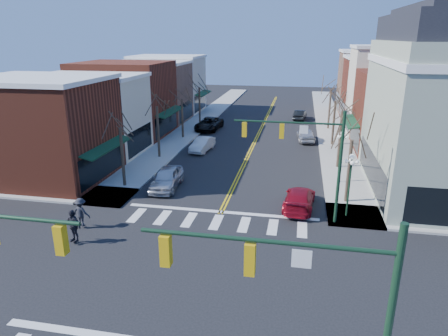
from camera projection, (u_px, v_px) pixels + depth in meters
The scene contains 32 objects.
ground at pixel (190, 277), 19.70m from camera, with size 160.00×160.00×0.00m, color black.
sidewalk_left at pixel (160, 154), 39.90m from camera, with size 3.50×70.00×0.15m, color #9E9B93.
sidewalk_right at pixel (340, 164), 36.74m from camera, with size 3.50×70.00×0.15m, color #9E9B93.
bldg_left_brick_a at pixel (43, 131), 32.20m from camera, with size 10.00×8.50×8.00m, color maroon.
bldg_left_stucco_a at pixel (91, 116), 39.50m from camera, with size 10.00×7.00×7.50m, color beige.
bldg_left_brick_b at pixel (125, 99), 46.79m from camera, with size 10.00×9.00×8.50m, color maroon.
bldg_left_tan at pixel (150, 93), 54.59m from camera, with size 10.00×7.50×7.80m, color #88604B.
bldg_left_stucco_b at pixel (169, 85), 61.75m from camera, with size 10.00×8.00×8.20m, color beige.
bldg_right_brick_a at pixel (409, 113), 39.64m from camera, with size 10.00×8.50×8.00m, color maroon.
bldg_right_stucco at pixel (394, 93), 46.54m from camera, with size 10.00×7.00×10.00m, color beige.
bldg_right_brick_b at pixel (382, 91), 53.77m from camera, with size 10.00×8.00×8.50m, color maroon.
bldg_right_tan at pixel (373, 83), 61.14m from camera, with size 10.00×8.00×9.00m, color #88604B.
traffic_mast_near_right at pixel (315, 304), 10.32m from camera, with size 6.60×0.28×7.20m.
traffic_mast_far_right at pixel (310, 151), 24.12m from camera, with size 6.60×0.28×7.20m.
lamppost_corner at pixel (350, 175), 25.21m from camera, with size 0.36×0.36×4.33m.
lamppost_midblock at pixel (342, 148), 31.27m from camera, with size 0.36×0.36×4.33m.
tree_left_a at pixel (123, 158), 30.72m from camera, with size 0.24×0.24×4.76m, color #382B21.
tree_left_b at pixel (158, 133), 38.13m from camera, with size 0.24×0.24×5.04m, color #382B21.
tree_left_c at pixel (182, 119), 45.67m from camera, with size 0.24×0.24×4.55m, color #382B21.
tree_left_d at pixel (200, 106), 53.07m from camera, with size 0.24×0.24×4.90m, color #382B21.
tree_right_a at pixel (349, 172), 27.71m from camera, with size 0.24×0.24×4.62m, color #382B21.
tree_right_b at pixel (340, 140), 35.08m from camera, with size 0.24×0.24×5.18m, color #382B21.
tree_right_c at pixel (334, 124), 42.58m from camera, with size 0.24×0.24×4.83m, color #382B21.
tree_right_d at pixel (329, 110), 50.02m from camera, with size 0.24×0.24×4.97m, color #382B21.
car_left_near at pixel (166, 178), 30.98m from camera, with size 1.91×4.75×1.62m, color #BABBC0.
car_left_mid at pixel (202, 144), 41.09m from camera, with size 1.46×4.18×1.38m, color silver.
car_left_far at pixel (209, 124), 50.28m from camera, with size 2.56×5.55×1.54m, color black.
car_right_near at pixel (299, 199), 27.38m from camera, with size 1.94×4.78×1.39m, color maroon.
car_right_mid at pixel (306, 135), 44.88m from camera, with size 1.75×4.36×1.48m, color silver.
car_right_far at pixel (300, 115), 56.52m from camera, with size 1.45×4.17×1.37m, color black.
pedestrian_dark_a at pixel (73, 226), 22.53m from camera, with size 1.14×0.47×1.94m, color black.
pedestrian_dark_b at pixel (81, 212), 24.41m from camera, with size 1.17×0.68×1.82m, color black.
Camera 1 is at (4.88, -16.38, 11.31)m, focal length 32.00 mm.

